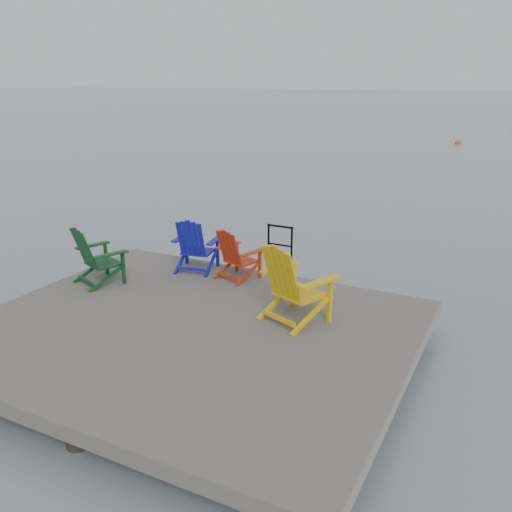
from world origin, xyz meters
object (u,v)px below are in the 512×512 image
at_px(handrail, 280,245).
at_px(chair_red, 236,254).
at_px(chair_blue, 195,244).
at_px(buoy_b, 458,144).
at_px(chair_green, 96,255).
at_px(chair_yellow, 293,282).

relative_size(handrail, chair_red, 1.01).
distance_m(chair_blue, buoy_b, 28.01).
bearing_deg(buoy_b, chair_blue, -91.76).
relative_size(handrail, chair_blue, 0.93).
bearing_deg(chair_red, chair_blue, -165.75).
height_order(chair_green, buoy_b, chair_green).
height_order(chair_red, buoy_b, chair_red).
bearing_deg(chair_red, chair_yellow, -20.74).
height_order(handrail, chair_red, handrail).
distance_m(chair_red, chair_yellow, 1.93).
bearing_deg(chair_green, handrail, 56.13).
distance_m(chair_blue, chair_yellow, 2.67).
distance_m(handrail, buoy_b, 27.53).
xyz_separation_m(chair_green, chair_red, (1.97, 1.27, -0.05)).
height_order(handrail, chair_green, chair_green).
xyz_separation_m(chair_green, buoy_b, (1.98, 29.28, -1.00)).
relative_size(handrail, chair_yellow, 0.78).
bearing_deg(chair_blue, chair_red, -13.30).
distance_m(handrail, chair_green, 3.11).
bearing_deg(chair_red, handrail, 56.34).
height_order(chair_blue, chair_yellow, chair_yellow).
xyz_separation_m(chair_blue, chair_yellow, (2.39, -1.17, 0.09)).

